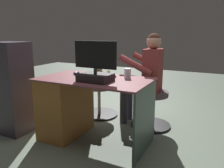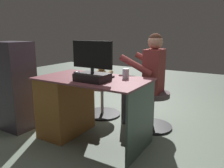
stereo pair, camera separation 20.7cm
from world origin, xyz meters
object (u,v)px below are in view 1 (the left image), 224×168
object	(u,v)px
tv_remote	(83,77)
visitor_chair	(151,106)
keyboard	(97,76)
person	(146,73)
desk	(71,105)
cup	(128,73)
computer_mouse	(76,73)
teddy_bear	(99,73)
monitor	(95,69)
office_chair_teddy	(99,98)

from	to	relation	value
tv_remote	visitor_chair	bearing A→B (deg)	-108.26
keyboard	person	size ratio (longest dim) A/B	0.35
person	desk	bearing A→B (deg)	44.72
desk	cup	xyz separation A→B (m)	(-0.64, -0.17, 0.40)
computer_mouse	teddy_bear	bearing A→B (deg)	-85.20
desk	teddy_bear	bearing A→B (deg)	-86.86
teddy_bear	cup	bearing A→B (deg)	140.06
cup	teddy_bear	world-z (taller)	teddy_bear
teddy_bear	visitor_chair	size ratio (longest dim) A/B	0.69
keyboard	computer_mouse	world-z (taller)	computer_mouse
keyboard	visitor_chair	world-z (taller)	keyboard
tv_remote	teddy_bear	bearing A→B (deg)	-51.57
visitor_chair	person	size ratio (longest dim) A/B	0.43
monitor	visitor_chair	xyz separation A→B (m)	(-0.36, -0.80, -0.57)
keyboard	visitor_chair	distance (m)	0.88
monitor	teddy_bear	bearing A→B (deg)	-62.43
monitor	visitor_chair	size ratio (longest dim) A/B	0.90
desk	tv_remote	bearing A→B (deg)	173.48
office_chair_teddy	person	xyz separation A→B (m)	(-0.73, 0.05, 0.44)
desk	cup	bearing A→B (deg)	-164.89
desk	monitor	distance (m)	0.63
visitor_chair	monitor	bearing A→B (deg)	65.53
teddy_bear	person	distance (m)	0.74
keyboard	tv_remote	size ratio (longest dim) A/B	2.80
teddy_bear	person	world-z (taller)	person
tv_remote	office_chair_teddy	distance (m)	0.91
tv_remote	keyboard	bearing A→B (deg)	-110.82
monitor	person	size ratio (longest dim) A/B	0.39
tv_remote	office_chair_teddy	bearing A→B (deg)	-51.29
teddy_bear	computer_mouse	bearing A→B (deg)	94.80
teddy_bear	keyboard	bearing A→B (deg)	117.49
monitor	desk	bearing A→B (deg)	-16.35
cup	visitor_chair	size ratio (longest dim) A/B	0.21
person	computer_mouse	bearing A→B (deg)	40.56
cup	monitor	bearing A→B (deg)	51.88
tv_remote	desk	bearing A→B (deg)	14.74
cup	visitor_chair	world-z (taller)	cup
desk	monitor	bearing A→B (deg)	163.65
cup	computer_mouse	bearing A→B (deg)	6.28
desk	teddy_bear	distance (m)	0.78
desk	tv_remote	xyz separation A→B (m)	(-0.20, 0.02, 0.35)
monitor	visitor_chair	world-z (taller)	monitor
monitor	person	world-z (taller)	person
tv_remote	visitor_chair	xyz separation A→B (m)	(-0.58, -0.70, -0.46)
monitor	computer_mouse	size ratio (longest dim) A/B	4.85
monitor	computer_mouse	bearing A→B (deg)	-29.43
desk	visitor_chair	size ratio (longest dim) A/B	2.35
teddy_bear	person	bearing A→B (deg)	175.35
tv_remote	monitor	bearing A→B (deg)	176.71
desk	cup	size ratio (longest dim) A/B	11.37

